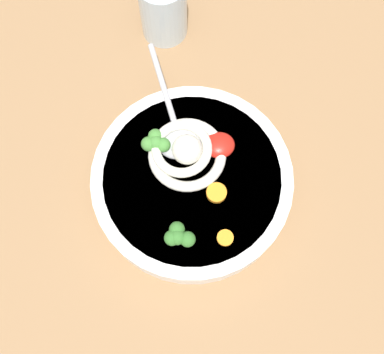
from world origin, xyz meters
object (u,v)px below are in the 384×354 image
at_px(noodle_pile, 186,152).
at_px(soup_spoon, 179,133).
at_px(soup_bowl, 192,183).
at_px(drinking_glass, 163,8).

height_order(noodle_pile, soup_spoon, noodle_pile).
xyz_separation_m(soup_bowl, drinking_glass, (0.02, -0.26, 0.02)).
distance_m(noodle_pile, drinking_glass, 0.23).
distance_m(soup_bowl, drinking_glass, 0.26).
relative_size(noodle_pile, soup_spoon, 0.62).
xyz_separation_m(soup_spoon, drinking_glass, (0.01, -0.20, -0.01)).
bearing_deg(drinking_glass, noodle_pile, 92.95).
xyz_separation_m(noodle_pile, soup_spoon, (0.01, -0.03, -0.01)).
relative_size(noodle_pile, drinking_glass, 1.08).
xyz_separation_m(soup_bowl, noodle_pile, (0.01, -0.03, 0.04)).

